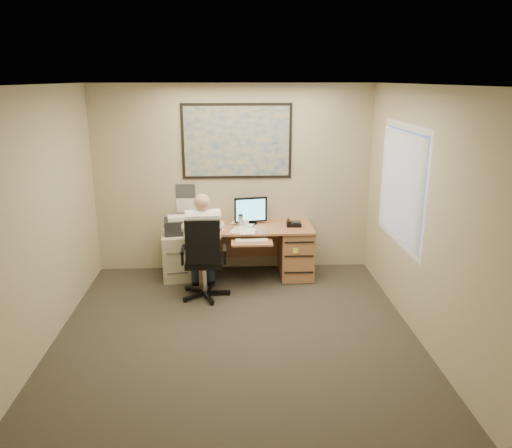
{
  "coord_description": "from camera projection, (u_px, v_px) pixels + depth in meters",
  "views": [
    {
      "loc": [
        -0.04,
        -4.86,
        2.76
      ],
      "look_at": [
        0.28,
        1.3,
        0.95
      ],
      "focal_mm": 35.0,
      "sensor_mm": 36.0,
      "label": 1
    }
  ],
  "objects": [
    {
      "name": "filing_cabinet",
      "position": [
        179.0,
        251.0,
        7.11
      ],
      "size": [
        0.54,
        0.62,
        0.91
      ],
      "rotation": [
        0.0,
        0.0,
        0.13
      ],
      "color": "#C0BB9A",
      "rests_on": "ground"
    },
    {
      "name": "world_map",
      "position": [
        237.0,
        141.0,
        7.04
      ],
      "size": [
        1.56,
        0.03,
        1.06
      ],
      "primitive_type": "cube",
      "color": "#1E4C93",
      "rests_on": "room_shell"
    },
    {
      "name": "office_chair",
      "position": [
        204.0,
        274.0,
        6.44
      ],
      "size": [
        0.66,
        0.66,
        1.1
      ],
      "rotation": [
        0.0,
        0.0,
        0.01
      ],
      "color": "black",
      "rests_on": "ground"
    },
    {
      "name": "wall_calendar",
      "position": [
        186.0,
        198.0,
        7.24
      ],
      "size": [
        0.28,
        0.01,
        0.42
      ],
      "primitive_type": "cube",
      "color": "white",
      "rests_on": "room_shell"
    },
    {
      "name": "desk",
      "position": [
        279.0,
        246.0,
        7.16
      ],
      "size": [
        1.6,
        0.97,
        1.13
      ],
      "color": "#AE6F4A",
      "rests_on": "ground"
    },
    {
      "name": "room_shell",
      "position": [
        235.0,
        223.0,
        5.06
      ],
      "size": [
        4.0,
        4.5,
        2.7
      ],
      "color": "#312E26",
      "rests_on": "ground"
    },
    {
      "name": "person",
      "position": [
        204.0,
        246.0,
        6.42
      ],
      "size": [
        0.64,
        0.86,
        1.37
      ],
      "primitive_type": null,
      "rotation": [
        0.0,
        0.0,
        0.11
      ],
      "color": "white",
      "rests_on": "office_chair"
    },
    {
      "name": "window_blinds",
      "position": [
        401.0,
        185.0,
        5.87
      ],
      "size": [
        0.06,
        1.4,
        1.3
      ],
      "primitive_type": null,
      "color": "beige",
      "rests_on": "room_shell"
    }
  ]
}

